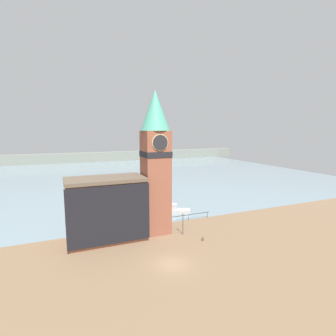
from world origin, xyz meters
The scene contains 9 objects.
ground_plane centered at (0.00, 0.00, 0.00)m, with size 160.00×160.00×0.00m, color brown.
water centered at (0.00, 73.70, 0.00)m, with size 160.00×120.00×0.00m.
far_shoreline centered at (0.00, 113.70, 2.50)m, with size 180.00×3.00×5.00m.
pier_railing centered at (9.24, 13.45, 0.94)m, with size 8.75×0.08×1.09m.
clock_tower centered at (1.90, 10.69, 11.95)m, with size 4.53×4.53×22.47m.
pier_building centered at (-6.03, 10.46, 4.79)m, with size 11.48×6.11×9.53m.
boat_near centered at (8.75, 18.83, 0.63)m, with size 6.06×4.45×1.75m.
mooring_bollard_near centered at (7.10, 4.57, 0.36)m, with size 0.27×0.27×0.67m.
lamp_post centered at (5.40, 7.92, 2.70)m, with size 0.32×0.32×3.85m.
Camera 1 is at (-12.16, -27.67, 16.34)m, focal length 28.00 mm.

